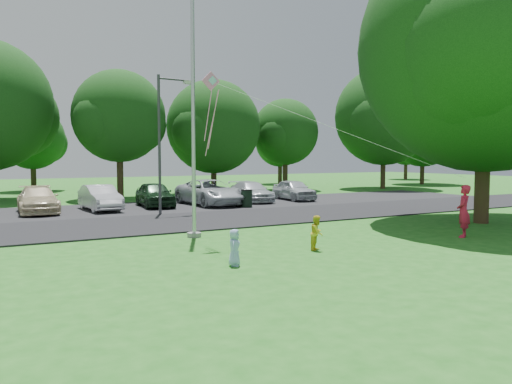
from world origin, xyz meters
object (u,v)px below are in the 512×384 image
flagpole (193,119)px  street_lamp (164,131)px  woman (464,211)px  child_blue (234,248)px  trash_can (247,199)px  big_tree (487,52)px  kite (220,97)px  child_yellow (317,233)px

flagpole → street_lamp: 7.26m
street_lamp → woman: size_ratio=3.66×
street_lamp → child_blue: size_ratio=7.02×
trash_can → woman: woman is taller
big_tree → child_blue: (-13.08, -2.31, -6.74)m
child_blue → kite: kite is taller
woman → child_yellow: 6.03m
trash_can → street_lamp: bearing=-170.1°
street_lamp → kite: size_ratio=0.78×
flagpole → child_yellow: flagpole is taller
child_blue → woman: bearing=-51.5°
street_lamp → woman: street_lamp is taller
big_tree → child_blue: size_ratio=13.27×
trash_can → child_blue: 14.86m
flagpole → big_tree: big_tree is taller
child_blue → child_yellow: bearing=-39.8°
flagpole → big_tree: (12.18, -2.61, 3.06)m
street_lamp → child_yellow: bearing=-88.6°
woman → child_blue: size_ratio=1.92×
woman → kite: size_ratio=0.21×
street_lamp → big_tree: 14.86m
street_lamp → big_tree: (10.78, -9.74, 3.13)m
trash_can → woman: (1.86, -12.73, 0.41)m
child_yellow → kite: size_ratio=0.12×
woman → child_blue: woman is taller
kite → trash_can: bearing=60.6°
trash_can → child_yellow: 12.87m
flagpole → woman: bearing=-29.7°
flagpole → child_yellow: (2.30, -4.19, -3.63)m
flagpole → street_lamp: bearing=78.9°
big_tree → child_yellow: size_ratio=12.04×
child_blue → kite: (1.08, 3.15, 4.26)m
street_lamp → child_yellow: size_ratio=6.37×
street_lamp → trash_can: 6.23m
flagpole → kite: flagpole is taller
big_tree → flagpole: bearing=167.9°
street_lamp → trash_can: size_ratio=6.57×
woman → street_lamp: bearing=-95.7°
woman → kite: kite is taller
flagpole → trash_can: size_ratio=9.65×
flagpole → street_lamp: flagpole is taller
kite → street_lamp: bearing=85.4°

